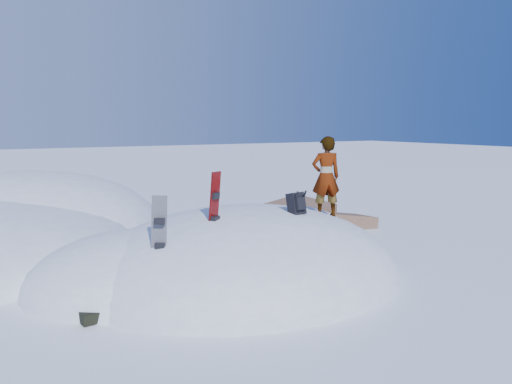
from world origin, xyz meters
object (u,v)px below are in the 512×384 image
snowboard_red (214,210)px  person (326,177)px  snowboard_dark (159,236)px  backpack (297,204)px

snowboard_red → person: person is taller
snowboard_dark → person: (4.35, 0.82, 0.75)m
backpack → person: bearing=19.7°
backpack → snowboard_dark: bearing=173.1°
snowboard_dark → backpack: (3.04, 0.10, 0.32)m
snowboard_red → snowboard_dark: 1.30m
snowboard_red → person: bearing=-21.5°
snowboard_red → person: size_ratio=0.82×
snowboard_red → backpack: size_ratio=2.82×
person → backpack: bearing=46.9°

